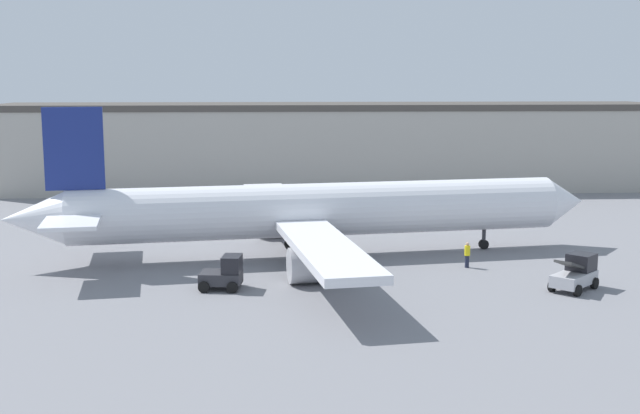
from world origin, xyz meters
TOP-DOWN VIEW (x-y plane):
  - ground_plane at (0.00, 0.00)m, footprint 400.00×400.00m
  - terminal_building at (3.75, 35.49)m, footprint 74.01×11.95m
  - airplane at (-0.94, -0.13)m, footprint 41.45×35.76m
  - ground_crew_worker at (9.54, -4.06)m, footprint 0.38×0.38m
  - baggage_tug at (-6.27, -8.53)m, footprint 2.63×2.35m
  - belt_loader_truck at (14.63, -9.96)m, footprint 3.48×3.42m

SIDE VIEW (x-z plane):
  - ground_plane at x=0.00m, z-range 0.00..0.00m
  - ground_crew_worker at x=9.54m, z-range 0.06..1.77m
  - baggage_tug at x=-6.27m, z-range -0.09..1.96m
  - belt_loader_truck at x=14.63m, z-range -0.05..2.02m
  - airplane at x=-0.94m, z-range -2.08..8.55m
  - terminal_building at x=3.75m, z-range 0.01..9.68m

